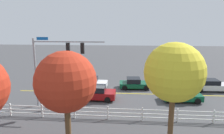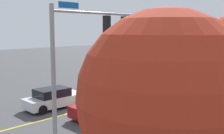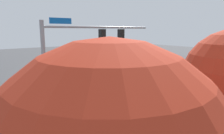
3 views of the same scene
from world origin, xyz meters
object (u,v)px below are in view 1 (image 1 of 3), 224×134
Objects in this scene: car_2 at (182,95)px; pedestrian at (52,100)px; tree_2 at (174,73)px; car_0 at (210,85)px; car_1 at (95,93)px; car_4 at (134,83)px; tree_3 at (66,82)px; car_3 at (90,83)px.

pedestrian is (12.99, 3.16, 0.28)m from car_2.
pedestrian is at bearing -29.36° from tree_2.
tree_2 is (7.45, 12.58, 4.42)m from car_0.
car_1 is at bearing -53.63° from tree_2.
car_1 is 6.14m from car_4.
tree_3 is at bearing -139.83° from car_0.
tree_3 is at bearing -0.21° from tree_2.
tree_3 is at bearing 88.51° from car_1.
tree_2 is (-9.91, 5.58, 4.17)m from pedestrian.
car_0 is 1.20× the size of car_4.
car_2 is 6.35m from car_4.
car_2 is at bearing -140.35° from car_0.
car_1 is (13.72, 4.07, 0.04)m from car_0.
car_1 is 0.67× the size of tree_2.
car_2 is (-9.34, -0.23, -0.06)m from car_1.
pedestrian reaches higher than car_1.
car_0 is 14.31m from car_1.
tree_2 is (-7.58, 12.46, 4.39)m from car_3.
car_2 is at bearing -109.38° from tree_2.
car_2 is 13.37m from pedestrian.
car_3 is 2.61× the size of pedestrian.
tree_2 reaches higher than car_3.
car_4 is 14.10m from tree_3.
car_4 is (-5.74, -0.31, -0.07)m from car_3.
car_3 is 0.64× the size of tree_2.
tree_3 is (9.67, 8.71, 3.72)m from car_2.
pedestrian reaches higher than car_2.
pedestrian is at bearing -59.17° from tree_3.
car_1 reaches higher than car_2.
car_1 is 9.25m from tree_3.
car_0 is at bearing -140.51° from car_2.
pedestrian is at bearing 39.59° from car_1.
car_0 is 0.69× the size of tree_2.
car_1 is 1.15× the size of car_2.
tree_2 is at bearing 179.79° from tree_3.
car_0 reaches higher than car_2.
car_4 is 2.36× the size of pedestrian.
car_4 is (9.29, -0.18, -0.03)m from car_0.
car_1 is at bearing -70.24° from car_3.
pedestrian is (3.64, 2.94, 0.22)m from car_1.
car_3 is (15.03, 0.12, 0.03)m from car_0.
car_2 is 2.38× the size of pedestrian.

